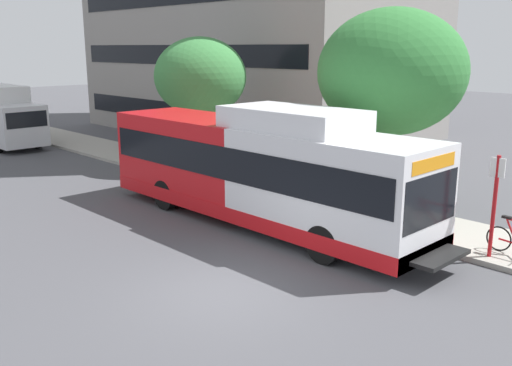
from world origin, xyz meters
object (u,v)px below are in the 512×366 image
at_px(bus_stop_sign_pole, 495,199).
at_px(street_tree_near_stop, 392,72).
at_px(transit_bus, 258,169).
at_px(street_tree_mid_block, 200,77).

height_order(bus_stop_sign_pole, street_tree_near_stop, street_tree_near_stop).
relative_size(transit_bus, street_tree_near_stop, 1.92).
bearing_deg(street_tree_near_stop, street_tree_mid_block, 90.25).
relative_size(transit_bus, street_tree_mid_block, 2.19).
xyz_separation_m(transit_bus, bus_stop_sign_pole, (1.96, -6.37, -0.05)).
distance_m(transit_bus, street_tree_near_stop, 5.25).
xyz_separation_m(bus_stop_sign_pole, street_tree_near_stop, (2.04, 4.45, 2.87)).
height_order(transit_bus, street_tree_mid_block, street_tree_mid_block).
relative_size(bus_stop_sign_pole, street_tree_mid_block, 0.46).
bearing_deg(bus_stop_sign_pole, transit_bus, 107.08).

